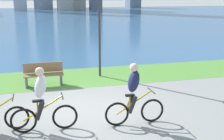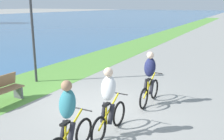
{
  "view_description": "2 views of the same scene",
  "coord_description": "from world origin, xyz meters",
  "px_view_note": "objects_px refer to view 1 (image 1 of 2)",
  "views": [
    {
      "loc": [
        -1.43,
        -8.42,
        3.46
      ],
      "look_at": [
        0.88,
        0.51,
        1.07
      ],
      "focal_mm": 47.14,
      "sensor_mm": 36.0,
      "label": 1
    },
    {
      "loc": [
        -6.39,
        -3.9,
        3.11
      ],
      "look_at": [
        0.72,
        -0.16,
        1.05
      ],
      "focal_mm": 40.91,
      "sensor_mm": 36.0,
      "label": 2
    }
  ],
  "objects_px": {
    "cyclist_lead": "(134,95)",
    "lamppost_tall": "(99,11)",
    "bench_near_path": "(44,74)",
    "cyclist_trailing": "(42,100)"
  },
  "relations": [
    {
      "from": "bench_near_path",
      "to": "lamppost_tall",
      "type": "relative_size",
      "value": 0.35
    },
    {
      "from": "cyclist_lead",
      "to": "bench_near_path",
      "type": "bearing_deg",
      "value": 118.38
    },
    {
      "from": "cyclist_lead",
      "to": "lamppost_tall",
      "type": "bearing_deg",
      "value": 88.39
    },
    {
      "from": "bench_near_path",
      "to": "lamppost_tall",
      "type": "distance_m",
      "value": 3.44
    },
    {
      "from": "cyclist_lead",
      "to": "lamppost_tall",
      "type": "relative_size",
      "value": 0.4
    },
    {
      "from": "cyclist_lead",
      "to": "cyclist_trailing",
      "type": "xyz_separation_m",
      "value": [
        -2.4,
        0.17,
        0.0
      ]
    },
    {
      "from": "bench_near_path",
      "to": "cyclist_trailing",
      "type": "bearing_deg",
      "value": -92.01
    },
    {
      "from": "lamppost_tall",
      "to": "cyclist_lead",
      "type": "bearing_deg",
      "value": -91.61
    },
    {
      "from": "cyclist_lead",
      "to": "bench_near_path",
      "type": "xyz_separation_m",
      "value": [
        -2.26,
        4.18,
        -0.39
      ]
    },
    {
      "from": "cyclist_lead",
      "to": "lamppost_tall",
      "type": "xyz_separation_m",
      "value": [
        0.14,
        4.98,
        1.94
      ]
    }
  ]
}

